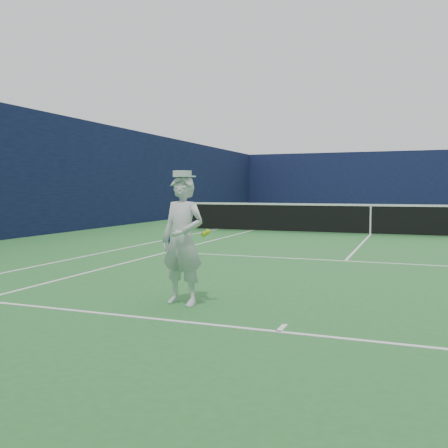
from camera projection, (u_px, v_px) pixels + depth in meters
The scene contains 5 objects.
ground at pixel (370, 235), 16.28m from camera, with size 80.00×80.00×0.00m, color #296C2F.
court_markings at pixel (370, 235), 16.28m from camera, with size 11.03×23.83×0.01m.
windscreen_fence at pixel (371, 173), 16.14m from camera, with size 20.12×36.12×4.00m.
tennis_net at pixel (371, 218), 16.24m from camera, with size 12.88×0.09×1.07m.
tennis_player at pixel (183, 240), 6.40m from camera, with size 0.75×0.56×1.72m.
Camera 1 is at (1.28, -16.85, 1.49)m, focal length 40.00 mm.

